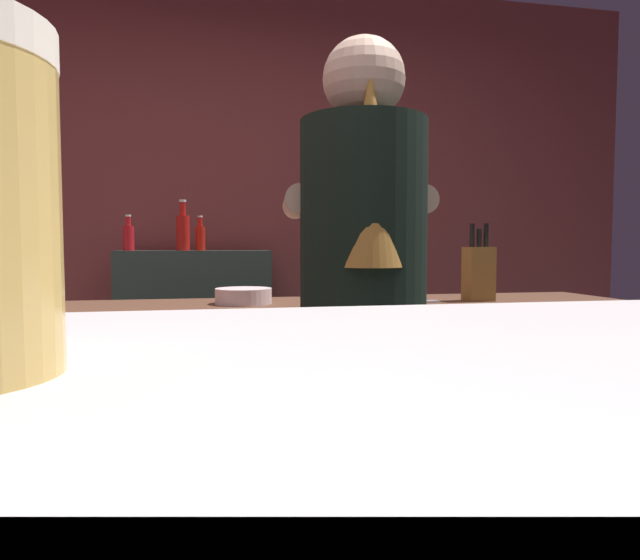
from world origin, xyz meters
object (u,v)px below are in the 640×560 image
knife_block (479,272)px  mixing_bowl (244,296)px  bottle_hot_sauce (128,237)px  bottle_soy (183,231)px  bartender (363,300)px  bottle_vinegar (200,237)px  chefs_knife (409,303)px

knife_block → mixing_bowl: 0.87m
mixing_bowl → bottle_hot_sauce: 1.27m
bottle_soy → bartender: bearing=-71.3°
bartender → bottle_soy: bartender is taller
bottle_soy → mixing_bowl: bearing=-76.8°
bottle_hot_sauce → bartender: bearing=-63.3°
knife_block → bartender: bearing=-141.3°
knife_block → mixing_bowl: (-0.87, 0.06, -0.08)m
knife_block → bottle_vinegar: 1.57m
mixing_bowl → bottle_vinegar: bottle_vinegar is taller
mixing_bowl → knife_block: bearing=-4.1°
bottle_soy → bottle_vinegar: bearing=16.5°
mixing_bowl → bottle_soy: bearing=103.2°
knife_block → bottle_hot_sauce: 1.85m
chefs_knife → bottle_hot_sauce: (-1.11, 1.24, 0.25)m
bartender → chefs_knife: size_ratio=6.92×
chefs_knife → bottle_vinegar: size_ratio=1.27×
bartender → knife_block: 0.74m
knife_block → mixing_bowl: size_ratio=1.44×
bottle_hot_sauce → bottle_vinegar: bottle_hot_sauce is taller
knife_block → chefs_knife: size_ratio=1.20×
bartender → knife_block: (0.57, 0.46, 0.05)m
knife_block → bottle_hot_sauce: (-1.40, 1.19, 0.15)m
chefs_knife → bottle_hot_sauce: bearing=120.5°
bartender → mixing_bowl: size_ratio=8.34×
bottle_hot_sauce → bottle_vinegar: bearing=-1.5°
knife_block → bottle_hot_sauce: size_ratio=1.51×
mixing_bowl → chefs_knife: (0.57, -0.12, -0.02)m
chefs_knife → bottle_hot_sauce: 1.69m
bottle_soy → chefs_knife: bearing=-55.6°
bartender → bottle_hot_sauce: size_ratio=8.73×
mixing_bowl → chefs_knife: mixing_bowl is taller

